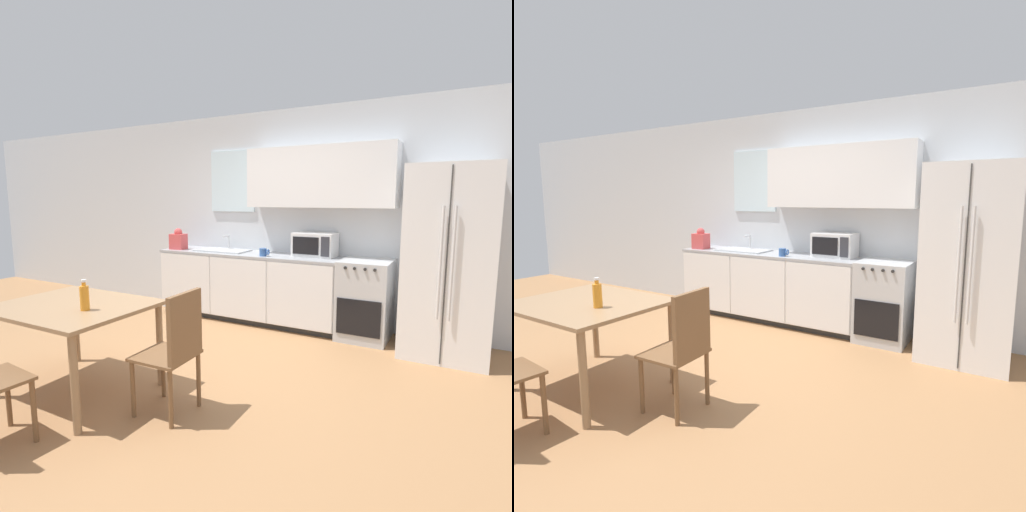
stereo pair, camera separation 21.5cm
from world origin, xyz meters
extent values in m
plane|color=#9E7047|center=(0.00, 0.00, 0.00)|extent=(12.00, 12.00, 0.00)
cube|color=silver|center=(0.00, 2.04, 1.35)|extent=(12.00, 0.06, 2.70)
cube|color=silver|center=(-0.74, 2.00, 1.82)|extent=(0.67, 0.04, 0.82)
cube|color=white|center=(0.55, 1.85, 1.84)|extent=(1.80, 0.32, 0.72)
cube|color=#333333|center=(-0.34, 1.75, 0.04)|extent=(2.46, 0.52, 0.08)
cube|color=white|center=(-0.34, 1.72, 0.47)|extent=(2.46, 0.58, 0.78)
cube|color=white|center=(-1.16, 1.42, 0.47)|extent=(0.80, 0.01, 0.76)
cube|color=white|center=(-0.34, 1.42, 0.47)|extent=(0.80, 0.01, 0.76)
cube|color=white|center=(0.48, 1.42, 0.47)|extent=(0.80, 0.01, 0.76)
cube|color=#9EA0A5|center=(-0.34, 1.72, 0.87)|extent=(2.48, 0.60, 0.03)
cube|color=#B7BABC|center=(1.18, 1.71, 0.45)|extent=(0.55, 0.60, 0.90)
cube|color=black|center=(1.18, 1.41, 0.31)|extent=(0.47, 0.01, 0.40)
cylinder|color=#262626|center=(1.02, 1.40, 0.85)|extent=(0.03, 0.02, 0.03)
cylinder|color=#262626|center=(1.12, 1.40, 0.85)|extent=(0.03, 0.02, 0.03)
cylinder|color=#262626|center=(1.23, 1.40, 0.85)|extent=(0.03, 0.02, 0.03)
cylinder|color=#262626|center=(1.33, 1.40, 0.85)|extent=(0.03, 0.02, 0.03)
cube|color=white|center=(2.00, 1.62, 0.96)|extent=(0.82, 0.77, 1.91)
cube|color=#3F3F3F|center=(2.00, 1.23, 0.96)|extent=(0.01, 0.01, 1.85)
cylinder|color=silver|center=(1.95, 1.21, 0.99)|extent=(0.02, 0.02, 1.05)
cylinder|color=silver|center=(2.05, 1.21, 0.99)|extent=(0.02, 0.02, 1.05)
cube|color=#B7BABC|center=(-0.74, 1.72, 0.90)|extent=(0.71, 0.40, 0.02)
cylinder|color=silver|center=(-0.74, 1.88, 1.00)|extent=(0.02, 0.02, 0.18)
cylinder|color=silver|center=(-0.74, 1.81, 1.08)|extent=(0.02, 0.14, 0.02)
cube|color=silver|center=(0.53, 1.82, 1.03)|extent=(0.50, 0.32, 0.29)
cube|color=black|center=(0.47, 1.66, 1.03)|extent=(0.32, 0.01, 0.21)
cube|color=#2D2D33|center=(0.71, 1.66, 1.03)|extent=(0.10, 0.01, 0.23)
cylinder|color=#335999|center=(-0.04, 1.54, 0.94)|extent=(0.09, 0.09, 0.10)
torus|color=#335999|center=(0.03, 1.54, 0.94)|extent=(0.02, 0.07, 0.07)
cube|color=#D14C4C|center=(-1.39, 1.60, 0.99)|extent=(0.21, 0.19, 0.21)
sphere|color=#D14C4C|center=(-1.39, 1.60, 1.12)|extent=(0.12, 0.12, 0.11)
cube|color=#997551|center=(-0.62, -0.70, 0.72)|extent=(1.18, 0.95, 0.03)
cylinder|color=#997551|center=(-0.09, -1.12, 0.35)|extent=(0.06, 0.06, 0.71)
cylinder|color=#997551|center=(-1.15, -0.28, 0.35)|extent=(0.06, 0.06, 0.71)
cylinder|color=#997551|center=(-0.09, -0.28, 0.35)|extent=(0.06, 0.06, 0.71)
cylinder|color=brown|center=(-0.60, -1.27, 0.21)|extent=(0.03, 0.03, 0.43)
cylinder|color=brown|center=(-0.26, -1.30, 0.21)|extent=(0.03, 0.03, 0.43)
cube|color=brown|center=(0.25, -0.60, 0.44)|extent=(0.41, 0.41, 0.02)
cube|color=brown|center=(0.43, -0.60, 0.69)|extent=(0.05, 0.37, 0.48)
cylinder|color=brown|center=(0.08, -0.78, 0.21)|extent=(0.03, 0.03, 0.43)
cylinder|color=brown|center=(0.07, -0.44, 0.21)|extent=(0.03, 0.03, 0.43)
cylinder|color=brown|center=(0.42, -0.77, 0.21)|extent=(0.03, 0.03, 0.43)
cylinder|color=brown|center=(0.41, -0.43, 0.21)|extent=(0.03, 0.03, 0.43)
cylinder|color=orange|center=(-0.39, -0.77, 0.83)|extent=(0.07, 0.07, 0.19)
cylinder|color=orange|center=(-0.39, -0.77, 0.94)|extent=(0.03, 0.03, 0.03)
cylinder|color=white|center=(-0.39, -0.77, 0.97)|extent=(0.04, 0.04, 0.02)
camera|label=1|loc=(2.15, -2.76, 1.58)|focal=28.00mm
camera|label=2|loc=(2.34, -2.66, 1.58)|focal=28.00mm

